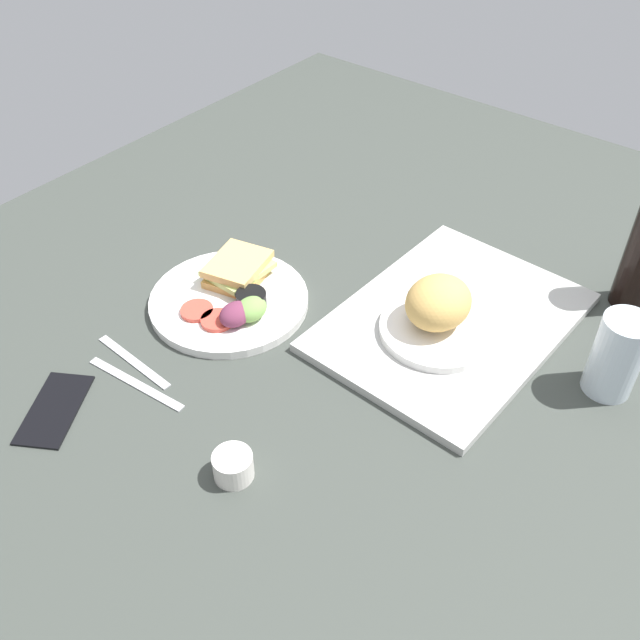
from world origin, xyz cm
name	(u,v)px	position (x,y,z in cm)	size (l,w,h in cm)	color
ground_plane	(314,331)	(0.00, 0.00, -1.50)	(190.00, 150.00, 3.00)	#383D38
serving_tray	(451,322)	(-14.36, 18.40, 0.80)	(45.00, 33.00, 1.60)	#B2B2AD
bread_plate_near	(438,312)	(-10.30, 17.76, 5.43)	(19.26, 19.26, 9.52)	white
plate_with_salad	(233,296)	(4.55, -14.46, 1.74)	(27.80, 27.80, 5.40)	white
drinking_glass	(617,356)	(-16.84, 44.58, 6.89)	(7.46, 7.46, 13.79)	silver
espresso_cup	(233,466)	(30.99, 11.01, 2.00)	(5.60, 5.60, 4.00)	silver
fork	(134,361)	(25.21, -16.87, 0.25)	(17.00, 1.40, 0.50)	#B7B7BC
knife	(136,383)	(28.21, -12.87, 0.25)	(19.00, 1.40, 0.50)	#B7B7BC
cell_phone	(54,408)	(39.34, -18.26, 0.40)	(14.40, 7.20, 0.80)	black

